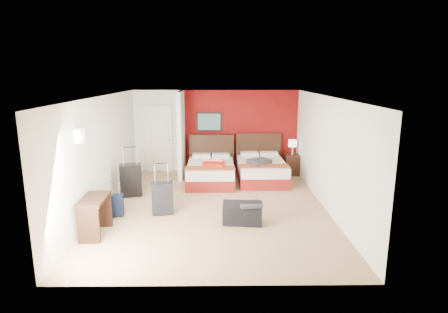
{
  "coord_description": "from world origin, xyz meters",
  "views": [
    {
      "loc": [
        0.13,
        -8.05,
        2.98
      ],
      "look_at": [
        0.23,
        0.8,
        1.0
      ],
      "focal_mm": 29.76,
      "sensor_mm": 36.0,
      "label": 1
    }
  ],
  "objects_px": {
    "suitcase_black": "(131,181)",
    "suitcase_navy": "(116,206)",
    "bed_left": "(211,173)",
    "duffel_bag": "(243,214)",
    "table_lamp": "(292,147)",
    "red_suitcase_open": "(214,163)",
    "suitcase_charcoal": "(162,199)",
    "bed_right": "(261,171)",
    "desk": "(95,216)",
    "nightstand": "(292,165)"
  },
  "relations": [
    {
      "from": "bed_right",
      "to": "desk",
      "type": "xyz_separation_m",
      "value": [
        -3.52,
        -3.58,
        0.09
      ]
    },
    {
      "from": "bed_right",
      "to": "suitcase_navy",
      "type": "distance_m",
      "value": 4.32
    },
    {
      "from": "bed_left",
      "to": "red_suitcase_open",
      "type": "bearing_deg",
      "value": -45.4
    },
    {
      "from": "bed_right",
      "to": "duffel_bag",
      "type": "height_order",
      "value": "bed_right"
    },
    {
      "from": "table_lamp",
      "to": "suitcase_black",
      "type": "height_order",
      "value": "table_lamp"
    },
    {
      "from": "bed_right",
      "to": "nightstand",
      "type": "height_order",
      "value": "nightstand"
    },
    {
      "from": "bed_left",
      "to": "red_suitcase_open",
      "type": "distance_m",
      "value": 0.35
    },
    {
      "from": "bed_left",
      "to": "bed_right",
      "type": "xyz_separation_m",
      "value": [
        1.44,
        0.18,
        0.01
      ]
    },
    {
      "from": "suitcase_navy",
      "to": "bed_left",
      "type": "bearing_deg",
      "value": 43.29
    },
    {
      "from": "table_lamp",
      "to": "bed_right",
      "type": "bearing_deg",
      "value": -145.74
    },
    {
      "from": "suitcase_black",
      "to": "suitcase_charcoal",
      "type": "distance_m",
      "value": 1.55
    },
    {
      "from": "nightstand",
      "to": "table_lamp",
      "type": "distance_m",
      "value": 0.53
    },
    {
      "from": "bed_left",
      "to": "duffel_bag",
      "type": "bearing_deg",
      "value": -76.39
    },
    {
      "from": "suitcase_black",
      "to": "suitcase_navy",
      "type": "distance_m",
      "value": 1.38
    },
    {
      "from": "desk",
      "to": "suitcase_navy",
      "type": "bearing_deg",
      "value": 79.92
    },
    {
      "from": "suitcase_black",
      "to": "suitcase_navy",
      "type": "height_order",
      "value": "suitcase_black"
    },
    {
      "from": "suitcase_black",
      "to": "bed_right",
      "type": "bearing_deg",
      "value": 9.21
    },
    {
      "from": "table_lamp",
      "to": "desk",
      "type": "relative_size",
      "value": 0.51
    },
    {
      "from": "bed_right",
      "to": "suitcase_black",
      "type": "relative_size",
      "value": 2.41
    },
    {
      "from": "suitcase_black",
      "to": "desk",
      "type": "height_order",
      "value": "suitcase_black"
    },
    {
      "from": "bed_right",
      "to": "duffel_bag",
      "type": "bearing_deg",
      "value": -104.16
    },
    {
      "from": "suitcase_black",
      "to": "bed_left",
      "type": "bearing_deg",
      "value": 18.19
    },
    {
      "from": "table_lamp",
      "to": "nightstand",
      "type": "bearing_deg",
      "value": 0.0
    },
    {
      "from": "bed_right",
      "to": "desk",
      "type": "bearing_deg",
      "value": -135.48
    },
    {
      "from": "bed_left",
      "to": "suitcase_navy",
      "type": "distance_m",
      "value": 3.17
    },
    {
      "from": "suitcase_black",
      "to": "duffel_bag",
      "type": "relative_size",
      "value": 1.0
    },
    {
      "from": "bed_right",
      "to": "red_suitcase_open",
      "type": "bearing_deg",
      "value": -169.16
    },
    {
      "from": "suitcase_navy",
      "to": "duffel_bag",
      "type": "bearing_deg",
      "value": -16.76
    },
    {
      "from": "bed_right",
      "to": "desk",
      "type": "height_order",
      "value": "desk"
    },
    {
      "from": "nightstand",
      "to": "duffel_bag",
      "type": "height_order",
      "value": "nightstand"
    },
    {
      "from": "bed_left",
      "to": "suitcase_charcoal",
      "type": "distance_m",
      "value": 2.55
    },
    {
      "from": "bed_left",
      "to": "suitcase_charcoal",
      "type": "height_order",
      "value": "suitcase_charcoal"
    },
    {
      "from": "nightstand",
      "to": "red_suitcase_open",
      "type": "bearing_deg",
      "value": -158.43
    },
    {
      "from": "nightstand",
      "to": "duffel_bag",
      "type": "bearing_deg",
      "value": -115.23
    },
    {
      "from": "bed_left",
      "to": "suitcase_black",
      "type": "distance_m",
      "value": 2.25
    },
    {
      "from": "red_suitcase_open",
      "to": "suitcase_charcoal",
      "type": "xyz_separation_m",
      "value": [
        -1.08,
        -2.25,
        -0.26
      ]
    },
    {
      "from": "table_lamp",
      "to": "desk",
      "type": "xyz_separation_m",
      "value": [
        -4.5,
        -4.25,
        -0.47
      ]
    },
    {
      "from": "nightstand",
      "to": "desk",
      "type": "xyz_separation_m",
      "value": [
        -4.5,
        -4.25,
        0.06
      ]
    },
    {
      "from": "red_suitcase_open",
      "to": "bed_left",
      "type": "bearing_deg",
      "value": 147.45
    },
    {
      "from": "bed_left",
      "to": "table_lamp",
      "type": "distance_m",
      "value": 2.63
    },
    {
      "from": "suitcase_charcoal",
      "to": "desk",
      "type": "bearing_deg",
      "value": -147.33
    },
    {
      "from": "table_lamp",
      "to": "duffel_bag",
      "type": "bearing_deg",
      "value": -114.53
    },
    {
      "from": "suitcase_black",
      "to": "suitcase_charcoal",
      "type": "bearing_deg",
      "value": -63.92
    },
    {
      "from": "red_suitcase_open",
      "to": "suitcase_charcoal",
      "type": "height_order",
      "value": "suitcase_charcoal"
    },
    {
      "from": "bed_left",
      "to": "bed_right",
      "type": "bearing_deg",
      "value": 6.72
    },
    {
      "from": "bed_right",
      "to": "suitcase_navy",
      "type": "xyz_separation_m",
      "value": [
        -3.39,
        -2.67,
        -0.06
      ]
    },
    {
      "from": "nightstand",
      "to": "duffel_bag",
      "type": "relative_size",
      "value": 0.78
    },
    {
      "from": "bed_left",
      "to": "duffel_bag",
      "type": "height_order",
      "value": "bed_left"
    },
    {
      "from": "nightstand",
      "to": "duffel_bag",
      "type": "distance_m",
      "value": 4.1
    },
    {
      "from": "bed_right",
      "to": "table_lamp",
      "type": "xyz_separation_m",
      "value": [
        0.99,
        0.67,
        0.55
      ]
    }
  ]
}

